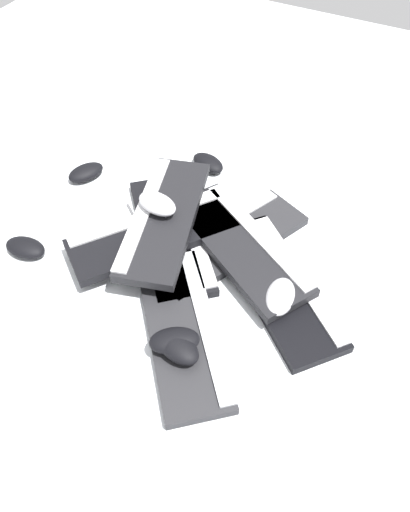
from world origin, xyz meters
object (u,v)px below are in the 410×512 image
object	(u,v)px
keyboard_1	(172,234)
keyboard_6	(164,217)
mouse_0	(208,163)
keyboard_3	(278,285)
mouse_1	(25,248)
mouse_3	(157,204)
mouse_2	(280,297)
keyboard_4	(241,246)
mouse_6	(86,172)
keyboard_2	(183,328)
mouse_4	(177,346)
keyboard_5	(154,234)
mouse_5	(174,341)
keyboard_0	(228,242)

from	to	relation	value
keyboard_1	keyboard_6	bearing A→B (deg)	109.35
keyboard_6	mouse_0	size ratio (longest dim) A/B	4.22
keyboard_3	mouse_1	bearing A→B (deg)	107.39
keyboard_3	mouse_3	world-z (taller)	mouse_3
keyboard_1	keyboard_3	distance (m)	0.32
mouse_2	keyboard_3	bearing A→B (deg)	-166.42
mouse_0	mouse_3	size ratio (longest dim) A/B	1.00
keyboard_4	mouse_6	xyz separation A→B (m)	(0.07, 0.54, -0.02)
keyboard_2	mouse_4	bearing A→B (deg)	-159.46
keyboard_4	mouse_1	size ratio (longest dim) A/B	4.14
keyboard_5	mouse_2	xyz separation A→B (m)	(-0.04, -0.36, 0.01)
keyboard_3	mouse_0	world-z (taller)	mouse_0
keyboard_2	keyboard_4	world-z (taller)	keyboard_4
keyboard_1	mouse_2	bearing A→B (deg)	-103.77
mouse_2	mouse_4	bearing A→B (deg)	-41.57
keyboard_4	mouse_5	xyz separation A→B (m)	(-0.32, 0.01, 0.01)
mouse_5	mouse_2	bearing A→B (deg)	19.27
mouse_3	keyboard_1	bearing A→B (deg)	13.07
mouse_4	mouse_5	world-z (taller)	same
keyboard_5	mouse_5	size ratio (longest dim) A/B	4.03
keyboard_5	keyboard_2	bearing A→B (deg)	-135.33
keyboard_2	keyboard_6	xyz separation A→B (m)	(0.24, 0.19, 0.06)
keyboard_2	keyboard_6	size ratio (longest dim) A/B	0.93
mouse_3	mouse_1	bearing A→B (deg)	-130.38
mouse_3	mouse_5	world-z (taller)	mouse_3
mouse_4	mouse_0	bearing A→B (deg)	-53.27
keyboard_3	mouse_6	distance (m)	0.68
keyboard_0	mouse_3	distance (m)	0.21
mouse_3	keyboard_5	bearing A→B (deg)	-65.05
mouse_2	mouse_6	bearing A→B (deg)	-113.24
keyboard_2	keyboard_4	xyz separation A→B (m)	(0.26, -0.02, 0.03)
keyboard_1	mouse_1	size ratio (longest dim) A/B	3.89
keyboard_0	keyboard_3	distance (m)	0.19
keyboard_0	mouse_4	bearing A→B (deg)	-171.94
mouse_4	mouse_6	distance (m)	0.68
keyboard_2	mouse_1	bearing A→B (deg)	87.64
mouse_1	mouse_3	xyz separation A→B (m)	(0.22, -0.27, 0.09)
keyboard_3	keyboard_5	xyz separation A→B (m)	(-0.02, 0.34, 0.03)
keyboard_4	mouse_5	distance (m)	0.32
mouse_5	keyboard_6	bearing A→B (deg)	89.69
keyboard_6	mouse_1	distance (m)	0.37
mouse_4	mouse_5	size ratio (longest dim) A/B	1.00
keyboard_0	keyboard_5	size ratio (longest dim) A/B	1.05
keyboard_6	mouse_5	size ratio (longest dim) A/B	4.22
mouse_0	mouse_2	size ratio (longest dim) A/B	1.00
keyboard_6	keyboard_3	bearing A→B (deg)	-93.67
mouse_4	keyboard_1	bearing A→B (deg)	-42.67
mouse_3	mouse_0	bearing A→B (deg)	102.93
keyboard_0	mouse_0	bearing A→B (deg)	37.06
keyboard_5	mouse_6	xyz separation A→B (m)	(0.14, 0.33, -0.02)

